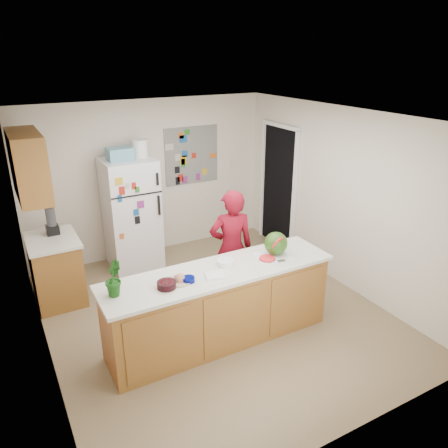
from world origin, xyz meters
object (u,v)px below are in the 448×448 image
watermelon (276,243)px  person (231,248)px  refrigerator (132,214)px  cherry_bowl (167,285)px

watermelon → person: bearing=109.3°
person → refrigerator: bearing=-49.6°
refrigerator → watermelon: refrigerator is taller
refrigerator → person: (0.78, -1.71, -0.06)m
watermelon → cherry_bowl: watermelon is taller
refrigerator → person: refrigerator is taller
person → cherry_bowl: (-1.19, -0.75, 0.16)m
person → watermelon: person is taller
watermelon → cherry_bowl: size_ratio=1.40×
person → watermelon: size_ratio=5.76×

